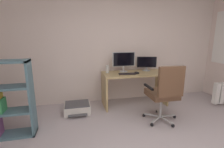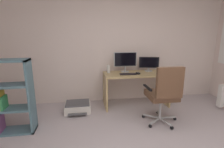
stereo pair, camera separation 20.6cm
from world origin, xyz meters
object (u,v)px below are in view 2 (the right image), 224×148
(computer_mouse, at_px, (138,73))
(office_chair, at_px, (164,92))
(monitor_secondary, at_px, (149,63))
(desk, at_px, (136,82))
(desktop_speaker, at_px, (109,69))
(printer, at_px, (78,107))
(monitor_main, at_px, (125,60))
(keyboard, at_px, (128,74))

(computer_mouse, distance_m, office_chair, 0.86)
(monitor_secondary, relative_size, computer_mouse, 4.41)
(desk, bearing_deg, desktop_speaker, 170.43)
(desk, relative_size, printer, 2.71)
(computer_mouse, bearing_deg, monitor_main, 123.14)
(desk, bearing_deg, monitor_main, 145.07)
(computer_mouse, bearing_deg, desktop_speaker, 153.44)
(monitor_secondary, distance_m, printer, 1.84)
(monitor_main, relative_size, keyboard, 1.52)
(keyboard, bearing_deg, monitor_secondary, 29.62)
(desk, relative_size, monitor_secondary, 3.17)
(desk, bearing_deg, monitor_secondary, 23.28)
(keyboard, xyz_separation_m, desktop_speaker, (-0.38, 0.22, 0.07))
(office_chair, xyz_separation_m, printer, (-1.48, 0.77, -0.50))
(keyboard, bearing_deg, printer, -174.19)
(monitor_secondary, xyz_separation_m, computer_mouse, (-0.34, -0.25, -0.17))
(computer_mouse, height_order, office_chair, office_chair)
(computer_mouse, bearing_deg, desk, 86.29)
(desk, bearing_deg, keyboard, -150.46)
(desk, distance_m, keyboard, 0.32)
(desk, xyz_separation_m, computer_mouse, (0.01, -0.11, 0.21))
(computer_mouse, bearing_deg, keyboard, 176.45)
(desk, distance_m, computer_mouse, 0.24)
(desktop_speaker, bearing_deg, monitor_main, 7.10)
(desk, height_order, office_chair, office_chair)
(monitor_main, bearing_deg, computer_mouse, -49.22)
(desk, relative_size, monitor_main, 2.71)
(desk, relative_size, keyboard, 4.11)
(monitor_secondary, distance_m, desktop_speaker, 0.94)
(office_chair, bearing_deg, monitor_main, 111.48)
(desk, xyz_separation_m, office_chair, (0.21, -0.92, 0.06))
(desktop_speaker, bearing_deg, desk, -9.57)
(desk, height_order, keyboard, keyboard)
(keyboard, height_order, computer_mouse, computer_mouse)
(printer, bearing_deg, monitor_secondary, 10.71)
(computer_mouse, xyz_separation_m, printer, (-1.28, -0.05, -0.66))
(desk, xyz_separation_m, printer, (-1.27, -0.16, -0.44))
(office_chair, relative_size, printer, 2.06)
(monitor_secondary, height_order, printer, monitor_secondary)
(desk, xyz_separation_m, desktop_speaker, (-0.59, 0.10, 0.28))
(keyboard, xyz_separation_m, printer, (-1.06, -0.04, -0.65))
(desk, xyz_separation_m, monitor_main, (-0.21, 0.15, 0.46))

